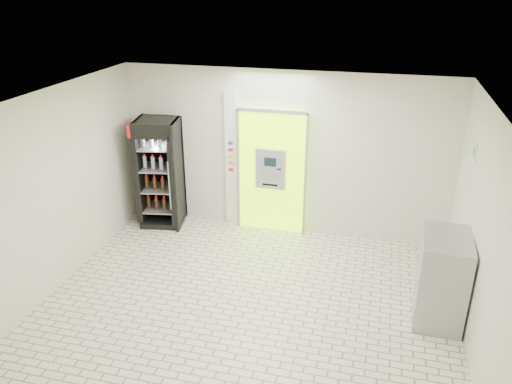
% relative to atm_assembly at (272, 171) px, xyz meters
% --- Properties ---
extents(ground, '(6.00, 6.00, 0.00)m').
position_rel_atm_assembly_xyz_m(ground, '(0.20, -2.41, -1.17)').
color(ground, beige).
rests_on(ground, ground).
extents(room_shell, '(6.00, 6.00, 6.00)m').
position_rel_atm_assembly_xyz_m(room_shell, '(0.20, -2.41, 0.67)').
color(room_shell, silver).
rests_on(room_shell, ground).
extents(atm_assembly, '(1.30, 0.24, 2.33)m').
position_rel_atm_assembly_xyz_m(atm_assembly, '(0.00, 0.00, 0.00)').
color(atm_assembly, '#A2FF02').
rests_on(atm_assembly, ground).
extents(pillar, '(0.22, 0.11, 2.60)m').
position_rel_atm_assembly_xyz_m(pillar, '(-0.78, 0.04, 0.13)').
color(pillar, silver).
rests_on(pillar, ground).
extents(beverage_cooler, '(0.89, 0.84, 2.07)m').
position_rel_atm_assembly_xyz_m(beverage_cooler, '(-2.10, -0.26, -0.18)').
color(beverage_cooler, black).
rests_on(beverage_cooler, ground).
extents(steel_cabinet, '(0.69, 0.98, 1.27)m').
position_rel_atm_assembly_xyz_m(steel_cabinet, '(2.87, -2.06, -0.54)').
color(steel_cabinet, '#9A9CA1').
rests_on(steel_cabinet, ground).
extents(exit_sign, '(0.02, 0.22, 0.26)m').
position_rel_atm_assembly_xyz_m(exit_sign, '(3.19, -1.01, 0.95)').
color(exit_sign, white).
rests_on(exit_sign, room_shell).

